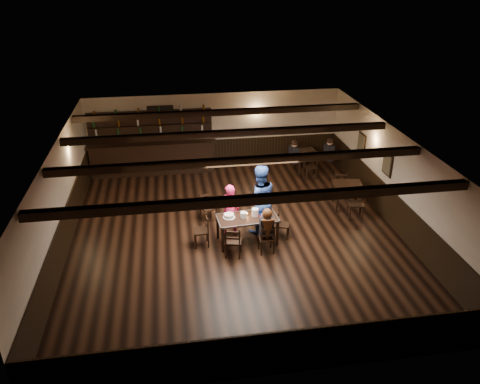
{
  "coord_description": "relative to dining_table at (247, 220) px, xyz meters",
  "views": [
    {
      "loc": [
        -1.61,
        -11.02,
        6.78
      ],
      "look_at": [
        0.15,
        0.2,
        1.19
      ],
      "focal_mm": 35.0,
      "sensor_mm": 36.0,
      "label": 1
    }
  ],
  "objects": [
    {
      "name": "seated_person",
      "position": [
        0.4,
        -0.58,
        0.17
      ],
      "size": [
        0.35,
        0.52,
        0.84
      ],
      "color": "black",
      "rests_on": "ground"
    },
    {
      "name": "woman_pink",
      "position": [
        -0.4,
        0.5,
        0.07
      ],
      "size": [
        0.58,
        0.41,
        1.49
      ],
      "primitive_type": "imported",
      "rotation": [
        0.0,
        0.0,
        3.05
      ],
      "color": "#FF2658",
      "rests_on": "ground"
    },
    {
      "name": "bar_counter",
      "position": [
        -2.52,
        5.15,
        0.05
      ],
      "size": [
        4.47,
        0.7,
        2.2
      ],
      "color": "black",
      "rests_on": "ground"
    },
    {
      "name": "plate_stack_b",
      "position": [
        0.22,
        0.04,
        0.18
      ],
      "size": [
        0.18,
        0.18,
        0.21
      ],
      "primitive_type": "cylinder",
      "color": "white",
      "rests_on": "dining_table"
    },
    {
      "name": "bg_patron_right",
      "position": [
        3.64,
        4.15,
        0.2
      ],
      "size": [
        0.28,
        0.41,
        0.81
      ],
      "color": "black",
      "rests_on": "ground"
    },
    {
      "name": "room_shell",
      "position": [
        -0.24,
        0.47,
        1.07
      ],
      "size": [
        9.02,
        10.02,
        2.71
      ],
      "color": "beige",
      "rests_on": "ground"
    },
    {
      "name": "plate_stack_a",
      "position": [
        -0.1,
        -0.01,
        0.16
      ],
      "size": [
        0.17,
        0.17,
        0.16
      ],
      "primitive_type": "cylinder",
      "color": "white",
      "rests_on": "dining_table"
    },
    {
      "name": "bg_patron_left",
      "position": [
        2.36,
        4.16,
        0.2
      ],
      "size": [
        0.3,
        0.42,
        0.81
      ],
      "color": "black",
      "rests_on": "ground"
    },
    {
      "name": "chair_near_right",
      "position": [
        0.41,
        -0.63,
        -0.19
      ],
      "size": [
        0.4,
        0.38,
        0.82
      ],
      "color": "black",
      "rests_on": "ground"
    },
    {
      "name": "man_blue",
      "position": [
        0.41,
        0.48,
        0.33
      ],
      "size": [
        1.03,
        0.84,
        2.0
      ],
      "primitive_type": "imported",
      "rotation": [
        0.0,
        0.0,
        3.23
      ],
      "color": "navy",
      "rests_on": "ground"
    },
    {
      "name": "chair_end_right",
      "position": [
        0.94,
        0.11,
        -0.23
      ],
      "size": [
        0.45,
        0.46,
        0.77
      ],
      "color": "black",
      "rests_on": "ground"
    },
    {
      "name": "pepper_shaker",
      "position": [
        0.42,
        -0.01,
        0.12
      ],
      "size": [
        0.03,
        0.03,
        0.08
      ],
      "primitive_type": "cylinder",
      "color": "#A5A8AD",
      "rests_on": "dining_table"
    },
    {
      "name": "dining_table",
      "position": [
        0.0,
        0.0,
        0.0
      ],
      "size": [
        1.65,
        0.92,
        0.75
      ],
      "color": "black",
      "rests_on": "ground"
    },
    {
      "name": "chair_far_pushed",
      "position": [
        -0.95,
        1.35,
        -0.18
      ],
      "size": [
        0.52,
        0.51,
        0.85
      ],
      "color": "black",
      "rests_on": "ground"
    },
    {
      "name": "menu_blue",
      "position": [
        0.49,
        0.16,
        0.08
      ],
      "size": [
        0.32,
        0.23,
        0.0
      ],
      "primitive_type": "cube",
      "rotation": [
        0.0,
        0.0,
        0.04
      ],
      "color": "#0D2045",
      "rests_on": "dining_table"
    },
    {
      "name": "tea_light",
      "position": [
        0.02,
        0.14,
        0.1
      ],
      "size": [
        0.04,
        0.04,
        0.06
      ],
      "color": "#A5A8AD",
      "rests_on": "dining_table"
    },
    {
      "name": "cake",
      "position": [
        -0.48,
        0.06,
        0.12
      ],
      "size": [
        0.33,
        0.33,
        0.1
      ],
      "color": "white",
      "rests_on": "dining_table"
    },
    {
      "name": "back_table_b",
      "position": [
        2.85,
        4.39,
        -0.03
      ],
      "size": [
        0.84,
        0.84,
        0.75
      ],
      "color": "black",
      "rests_on": "ground"
    },
    {
      "name": "chair_near_left",
      "position": [
        -0.48,
        -0.67,
        -0.17
      ],
      "size": [
        0.49,
        0.47,
        0.86
      ],
      "color": "black",
      "rests_on": "ground"
    },
    {
      "name": "chair_end_left",
      "position": [
        -1.15,
        0.03,
        -0.17
      ],
      "size": [
        0.4,
        0.42,
        0.86
      ],
      "color": "black",
      "rests_on": "ground"
    },
    {
      "name": "back_table_a",
      "position": [
        3.35,
        1.5,
        -0.02
      ],
      "size": [
        1.0,
        1.0,
        0.75
      ],
      "color": "black",
      "rests_on": "ground"
    },
    {
      "name": "drink_glass",
      "position": [
        0.25,
        0.16,
        0.13
      ],
      "size": [
        0.06,
        0.06,
        0.1
      ],
      "primitive_type": "cylinder",
      "color": "silver",
      "rests_on": "dining_table"
    },
    {
      "name": "salt_shaker",
      "position": [
        0.39,
        -0.02,
        0.12
      ],
      "size": [
        0.04,
        0.04,
        0.09
      ],
      "primitive_type": "cylinder",
      "color": "silver",
      "rests_on": "dining_table"
    },
    {
      "name": "ground",
      "position": [
        -0.24,
        0.43,
        -0.67
      ],
      "size": [
        10.0,
        10.0,
        0.0
      ],
      "primitive_type": "plane",
      "color": "black",
      "rests_on": "ground"
    },
    {
      "name": "menu_red",
      "position": [
        0.47,
        -0.11,
        0.08
      ],
      "size": [
        0.37,
        0.28,
        0.0
      ],
      "primitive_type": "cube",
      "rotation": [
        0.0,
        0.0,
        -0.14
      ],
      "color": "maroon",
      "rests_on": "dining_table"
    }
  ]
}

